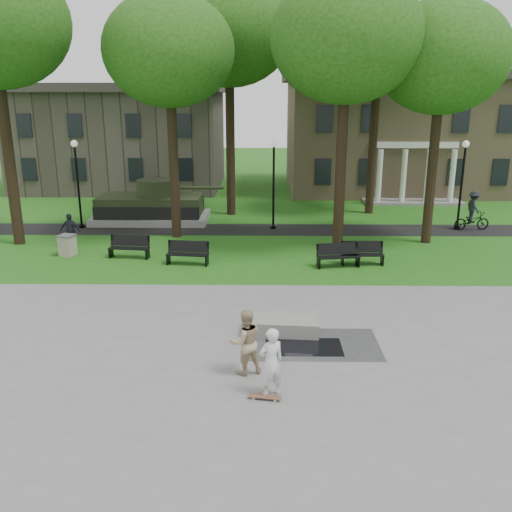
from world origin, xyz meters
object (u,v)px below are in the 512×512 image
Objects in this scene: park_bench_0 at (129,246)px; concrete_block at (282,325)px; friend_watching at (245,342)px; trash_bin at (67,245)px; skateboarder at (271,362)px; cyclist at (472,214)px.

concrete_block is at bearing -43.67° from park_bench_0.
friend_watching is 13.68m from trash_bin.
skateboarder is (-0.40, -3.62, 0.65)m from concrete_block.
trash_bin reaches higher than concrete_block.
concrete_block is 1.20× the size of park_bench_0.
cyclist is at bearing -148.86° from skateboarder.
concrete_block is 3.70m from skateboarder.
friend_watching is at bearing -52.05° from trash_bin.
cyclist is 20.74m from trash_bin.
friend_watching is 11.89m from park_bench_0.
cyclist reaches higher than park_bench_0.
cyclist is (11.04, 17.01, -0.03)m from skateboarder.
concrete_block is 1.26× the size of skateboarder.
friend_watching is 0.83× the size of cyclist.
park_bench_0 is at bearing 101.91° from cyclist.
concrete_block is 1.25× the size of friend_watching.
friend_watching is at bearing -85.28° from skateboarder.
trash_bin is at bearing -73.16° from friend_watching.
concrete_block is at bearing -133.54° from friend_watching.
skateboarder is at bearing -96.34° from concrete_block.
skateboarder is at bearing 99.49° from friend_watching.
skateboarder is 13.15m from park_bench_0.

